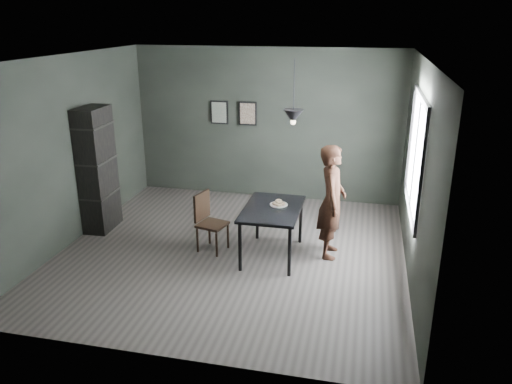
% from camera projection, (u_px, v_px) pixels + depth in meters
% --- Properties ---
extents(ground, '(5.00, 5.00, 0.00)m').
position_uv_depth(ground, '(232.00, 251.00, 7.43)').
color(ground, '#35312E').
rests_on(ground, ground).
extents(back_wall, '(5.00, 0.10, 2.80)m').
position_uv_depth(back_wall, '(267.00, 125.00, 9.26)').
color(back_wall, black).
rests_on(back_wall, ground).
extents(ceiling, '(5.00, 5.00, 0.02)m').
position_uv_depth(ceiling, '(229.00, 58.00, 6.49)').
color(ceiling, silver).
rests_on(ceiling, ground).
extents(window_assembly, '(0.04, 1.96, 1.56)m').
position_uv_depth(window_assembly, '(415.00, 154.00, 6.57)').
color(window_assembly, white).
rests_on(window_assembly, ground).
extents(cafe_table, '(0.80, 1.20, 0.75)m').
position_uv_depth(cafe_table, '(272.00, 213.00, 7.08)').
color(cafe_table, black).
rests_on(cafe_table, ground).
extents(white_plate, '(0.23, 0.23, 0.01)m').
position_uv_depth(white_plate, '(279.00, 205.00, 7.14)').
color(white_plate, white).
rests_on(white_plate, cafe_table).
extents(donut_pile, '(0.19, 0.19, 0.08)m').
position_uv_depth(donut_pile, '(279.00, 203.00, 7.13)').
color(donut_pile, beige).
rests_on(donut_pile, white_plate).
extents(woman, '(0.41, 0.62, 1.65)m').
position_uv_depth(woman, '(332.00, 202.00, 7.07)').
color(woman, black).
rests_on(woman, ground).
extents(wood_chair, '(0.47, 0.47, 0.89)m').
position_uv_depth(wood_chair, '(208.00, 218.00, 7.35)').
color(wood_chair, black).
rests_on(wood_chair, ground).
extents(shelf_unit, '(0.40, 0.68, 2.00)m').
position_uv_depth(shelf_unit, '(97.00, 170.00, 7.94)').
color(shelf_unit, black).
rests_on(shelf_unit, ground).
extents(pendant_lamp, '(0.28, 0.28, 0.86)m').
position_uv_depth(pendant_lamp, '(293.00, 116.00, 6.66)').
color(pendant_lamp, black).
rests_on(pendant_lamp, ground).
extents(framed_print_left, '(0.34, 0.04, 0.44)m').
position_uv_depth(framed_print_left, '(219.00, 112.00, 9.35)').
color(framed_print_left, black).
rests_on(framed_print_left, ground).
extents(framed_print_right, '(0.34, 0.04, 0.44)m').
position_uv_depth(framed_print_right, '(248.00, 114.00, 9.24)').
color(framed_print_right, black).
rests_on(framed_print_right, ground).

